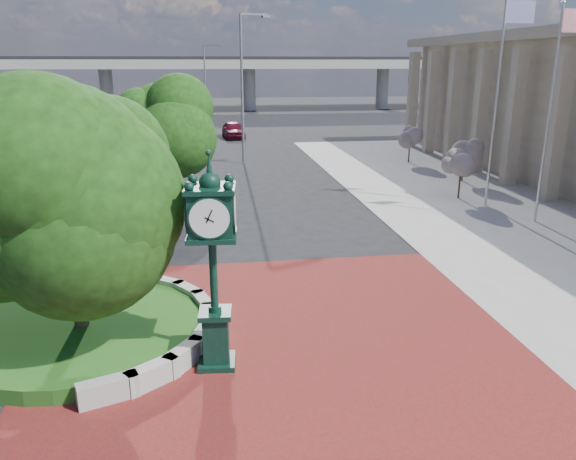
# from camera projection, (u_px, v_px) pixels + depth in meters

# --- Properties ---
(ground) EXTENTS (200.00, 200.00, 0.00)m
(ground) POSITION_uv_depth(u_px,v_px,m) (276.00, 326.00, 15.14)
(ground) COLOR black
(ground) RESTS_ON ground
(plaza) EXTENTS (12.00, 12.00, 0.04)m
(plaza) POSITION_uv_depth(u_px,v_px,m) (281.00, 343.00, 14.18)
(plaza) COLOR maroon
(plaza) RESTS_ON ground
(planter_wall) EXTENTS (2.96, 6.77, 0.54)m
(planter_wall) POSITION_uv_depth(u_px,v_px,m) (174.00, 323.00, 14.68)
(planter_wall) COLOR #9E9B93
(planter_wall) RESTS_ON ground
(grass_bed) EXTENTS (6.10, 6.10, 0.40)m
(grass_bed) POSITION_uv_depth(u_px,v_px,m) (83.00, 332.00, 14.38)
(grass_bed) COLOR #1A4B15
(grass_bed) RESTS_ON ground
(overpass) EXTENTS (90.00, 12.00, 7.50)m
(overpass) POSITION_uv_depth(u_px,v_px,m) (212.00, 64.00, 79.54)
(overpass) COLOR #9E9B93
(overpass) RESTS_ON ground
(tree_planter) EXTENTS (5.20, 5.20, 6.33)m
(tree_planter) POSITION_uv_depth(u_px,v_px,m) (67.00, 198.00, 13.36)
(tree_planter) COLOR #38281C
(tree_planter) RESTS_ON ground
(tree_street) EXTENTS (4.40, 4.40, 5.45)m
(tree_street) POSITION_uv_depth(u_px,v_px,m) (162.00, 130.00, 30.69)
(tree_street) COLOR #38281C
(tree_street) RESTS_ON ground
(post_clock) EXTENTS (1.11, 1.11, 4.98)m
(post_clock) POSITION_uv_depth(u_px,v_px,m) (213.00, 255.00, 12.37)
(post_clock) COLOR black
(post_clock) RESTS_ON ground
(parked_car) EXTENTS (2.18, 4.62, 1.53)m
(parked_car) POSITION_uv_depth(u_px,v_px,m) (233.00, 130.00, 52.11)
(parked_car) COLOR #500B1B
(parked_car) RESTS_ON ground
(flagpole_a) EXTENTS (1.43, 0.21, 9.18)m
(flagpole_a) POSITION_uv_depth(u_px,v_px,m) (549.00, 115.00, 23.57)
(flagpole_a) COLOR silver
(flagpole_a) RESTS_ON ground
(flagpole_b) EXTENTS (1.53, 0.17, 9.79)m
(flagpole_b) POSITION_uv_depth(u_px,v_px,m) (496.00, 102.00, 26.24)
(flagpole_b) COLOR silver
(flagpole_b) RESTS_ON ground
(street_lamp_near) EXTENTS (2.13, 0.97, 9.89)m
(street_lamp_near) POSITION_uv_depth(u_px,v_px,m) (245.00, 78.00, 37.70)
(street_lamp_near) COLOR slate
(street_lamp_near) RESTS_ON ground
(street_lamp_far) EXTENTS (1.87, 0.61, 8.44)m
(street_lamp_far) POSITION_uv_depth(u_px,v_px,m) (207.00, 81.00, 56.39)
(street_lamp_far) COLOR slate
(street_lamp_far) RESTS_ON ground
(shrub_near) EXTENTS (1.20, 1.20, 2.20)m
(shrub_near) POSITION_uv_depth(u_px,v_px,m) (461.00, 168.00, 28.69)
(shrub_near) COLOR #38281C
(shrub_near) RESTS_ON ground
(shrub_mid) EXTENTS (1.20, 1.20, 2.20)m
(shrub_mid) POSITION_uv_depth(u_px,v_px,m) (464.00, 155.00, 32.88)
(shrub_mid) COLOR #38281C
(shrub_mid) RESTS_ON ground
(shrub_far) EXTENTS (1.20, 1.20, 2.20)m
(shrub_far) POSITION_uv_depth(u_px,v_px,m) (410.00, 140.00, 39.16)
(shrub_far) COLOR #38281C
(shrub_far) RESTS_ON ground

